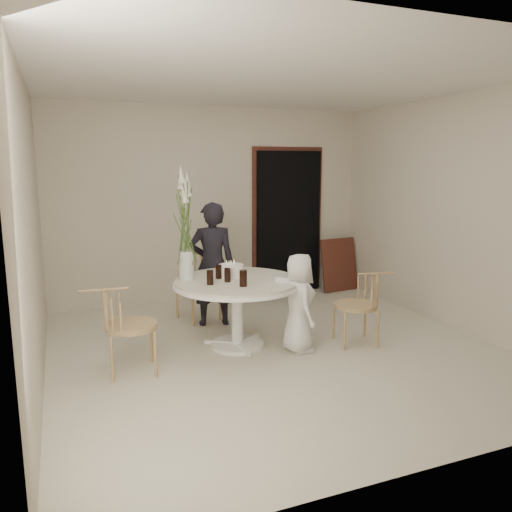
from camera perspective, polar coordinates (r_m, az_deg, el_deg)
name	(u,v)px	position (r m, az deg, el deg)	size (l,w,h in m)	color
ground	(277,350)	(5.31, 2.42, -10.66)	(4.50, 4.50, 0.00)	beige
room_shell	(278,194)	(4.96, 2.56, 7.07)	(4.50, 4.50, 4.50)	white
doorway	(288,223)	(7.47, 3.70, 3.82)	(1.00, 0.10, 2.10)	black
door_trim	(287,218)	(7.50, 3.57, 4.31)	(1.12, 0.03, 2.22)	#5A2A1F
table	(237,290)	(5.22, -2.17, -3.93)	(1.33, 1.33, 0.73)	white
picture_frame	(339,265)	(7.72, 9.46, -0.98)	(0.60, 0.04, 0.80)	#5A2A1F
chair_far	(193,275)	(6.30, -7.21, -2.12)	(0.55, 0.58, 0.85)	tan
chair_right	(366,297)	(5.47, 12.47, -4.65)	(0.52, 0.50, 0.79)	tan
chair_left	(118,318)	(4.75, -15.50, -6.81)	(0.52, 0.48, 0.82)	tan
girl	(212,264)	(5.94, -5.03, -0.95)	(0.54, 0.35, 1.48)	black
boy	(299,303)	(5.14, 4.91, -5.39)	(0.50, 0.33, 1.02)	white
birthday_cake	(231,271)	(5.32, -2.87, -1.68)	(0.27, 0.27, 0.18)	white
cola_tumbler_a	(227,275)	(5.08, -3.28, -2.19)	(0.07, 0.07, 0.14)	black
cola_tumbler_b	(243,278)	(4.89, -1.47, -2.56)	(0.08, 0.08, 0.16)	black
cola_tumbler_c	(210,278)	(4.98, -5.27, -2.47)	(0.07, 0.07, 0.14)	black
cola_tumbler_d	(219,272)	(5.24, -4.29, -1.81)	(0.07, 0.07, 0.14)	black
plate_stack	(285,278)	(5.13, 3.35, -2.56)	(0.22, 0.22, 0.06)	white
flower_vase	(185,226)	(5.17, -8.09, 3.40)	(0.16, 0.16, 1.18)	silver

